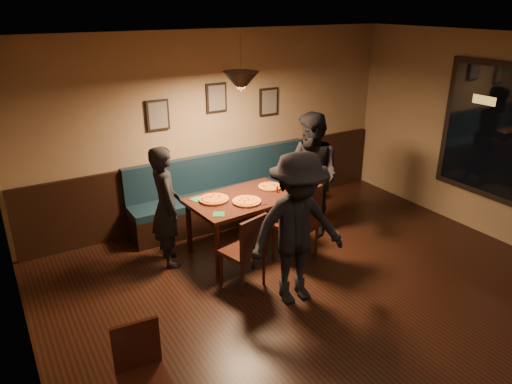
{
  "coord_description": "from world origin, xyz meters",
  "views": [
    {
      "loc": [
        -3.03,
        -2.69,
        3.15
      ],
      "look_at": [
        -0.24,
        1.96,
        0.95
      ],
      "focal_mm": 33.13,
      "sensor_mm": 36.0,
      "label": 1
    }
  ],
  "objects_px": {
    "chair_near_right": "(296,223)",
    "tabasco_bottle": "(277,189)",
    "dining_table": "(243,223)",
    "diner_left": "(166,207)",
    "diner_right": "(312,175)",
    "chair_near_left": "(242,250)",
    "booth_bench": "(227,190)",
    "cafe_chair_far": "(144,380)",
    "diner_front": "(297,230)",
    "soda_glass": "(290,192)"
  },
  "relations": [
    {
      "from": "chair_near_left",
      "to": "tabasco_bottle",
      "type": "xyz_separation_m",
      "value": [
        0.94,
        0.7,
        0.33
      ]
    },
    {
      "from": "diner_left",
      "to": "tabasco_bottle",
      "type": "xyz_separation_m",
      "value": [
        1.49,
        -0.25,
        0.02
      ]
    },
    {
      "from": "booth_bench",
      "to": "soda_glass",
      "type": "distance_m",
      "value": 1.28
    },
    {
      "from": "soda_glass",
      "to": "cafe_chair_far",
      "type": "distance_m",
      "value": 3.22
    },
    {
      "from": "dining_table",
      "to": "cafe_chair_far",
      "type": "xyz_separation_m",
      "value": [
        -2.08,
        -2.12,
        0.05
      ]
    },
    {
      "from": "diner_right",
      "to": "diner_front",
      "type": "xyz_separation_m",
      "value": [
        -1.16,
        -1.27,
        -0.01
      ]
    },
    {
      "from": "dining_table",
      "to": "diner_front",
      "type": "bearing_deg",
      "value": -97.69
    },
    {
      "from": "booth_bench",
      "to": "diner_right",
      "type": "xyz_separation_m",
      "value": [
        0.85,
        -0.96,
        0.38
      ]
    },
    {
      "from": "diner_left",
      "to": "cafe_chair_far",
      "type": "distance_m",
      "value": 2.55
    },
    {
      "from": "diner_left",
      "to": "diner_right",
      "type": "height_order",
      "value": "diner_right"
    },
    {
      "from": "diner_left",
      "to": "soda_glass",
      "type": "bearing_deg",
      "value": -99.06
    },
    {
      "from": "chair_near_left",
      "to": "diner_left",
      "type": "height_order",
      "value": "diner_left"
    },
    {
      "from": "booth_bench",
      "to": "cafe_chair_far",
      "type": "height_order",
      "value": "booth_bench"
    },
    {
      "from": "diner_left",
      "to": "soda_glass",
      "type": "distance_m",
      "value": 1.62
    },
    {
      "from": "dining_table",
      "to": "tabasco_bottle",
      "type": "distance_m",
      "value": 0.66
    },
    {
      "from": "chair_near_right",
      "to": "tabasco_bottle",
      "type": "height_order",
      "value": "chair_near_right"
    },
    {
      "from": "diner_left",
      "to": "diner_right",
      "type": "bearing_deg",
      "value": -88.57
    },
    {
      "from": "diner_left",
      "to": "chair_near_left",
      "type": "bearing_deg",
      "value": -142.44
    },
    {
      "from": "diner_front",
      "to": "cafe_chair_far",
      "type": "distance_m",
      "value": 2.2
    },
    {
      "from": "diner_right",
      "to": "cafe_chair_far",
      "type": "xyz_separation_m",
      "value": [
        -3.17,
        -2.06,
        -0.45
      ]
    },
    {
      "from": "dining_table",
      "to": "diner_left",
      "type": "distance_m",
      "value": 1.09
    },
    {
      "from": "chair_near_right",
      "to": "diner_left",
      "type": "relative_size",
      "value": 0.67
    },
    {
      "from": "diner_front",
      "to": "cafe_chair_far",
      "type": "bearing_deg",
      "value": -152.11
    },
    {
      "from": "cafe_chair_far",
      "to": "diner_right",
      "type": "bearing_deg",
      "value": -142.19
    },
    {
      "from": "chair_near_left",
      "to": "soda_glass",
      "type": "relative_size",
      "value": 6.23
    },
    {
      "from": "diner_right",
      "to": "chair_near_left",
      "type": "bearing_deg",
      "value": -73.25
    },
    {
      "from": "cafe_chair_far",
      "to": "chair_near_left",
      "type": "bearing_deg",
      "value": -135.94
    },
    {
      "from": "chair_near_left",
      "to": "cafe_chair_far",
      "type": "xyz_separation_m",
      "value": [
        -1.63,
        -1.33,
        -0.04
      ]
    },
    {
      "from": "dining_table",
      "to": "diner_left",
      "type": "height_order",
      "value": "diner_left"
    },
    {
      "from": "booth_bench",
      "to": "dining_table",
      "type": "relative_size",
      "value": 2.15
    },
    {
      "from": "chair_near_left",
      "to": "cafe_chair_far",
      "type": "distance_m",
      "value": 2.1
    },
    {
      "from": "tabasco_bottle",
      "to": "chair_near_right",
      "type": "bearing_deg",
      "value": -96.79
    },
    {
      "from": "chair_near_left",
      "to": "chair_near_right",
      "type": "bearing_deg",
      "value": -4.07
    },
    {
      "from": "booth_bench",
      "to": "diner_front",
      "type": "distance_m",
      "value": 2.28
    },
    {
      "from": "dining_table",
      "to": "diner_front",
      "type": "relative_size",
      "value": 0.8
    },
    {
      "from": "booth_bench",
      "to": "diner_left",
      "type": "xyz_separation_m",
      "value": [
        -1.23,
        -0.73,
        0.28
      ]
    },
    {
      "from": "cafe_chair_far",
      "to": "booth_bench",
      "type": "bearing_deg",
      "value": -122.73
    },
    {
      "from": "diner_front",
      "to": "soda_glass",
      "type": "xyz_separation_m",
      "value": [
        0.62,
        1.03,
        -0.05
      ]
    },
    {
      "from": "booth_bench",
      "to": "diner_right",
      "type": "bearing_deg",
      "value": -48.26
    },
    {
      "from": "diner_left",
      "to": "diner_front",
      "type": "xyz_separation_m",
      "value": [
        0.92,
        -1.5,
        0.09
      ]
    },
    {
      "from": "chair_near_right",
      "to": "soda_glass",
      "type": "xyz_separation_m",
      "value": [
        0.12,
        0.32,
        0.3
      ]
    },
    {
      "from": "diner_front",
      "to": "soda_glass",
      "type": "bearing_deg",
      "value": 65.28
    },
    {
      "from": "booth_bench",
      "to": "soda_glass",
      "type": "bearing_deg",
      "value": -75.13
    },
    {
      "from": "dining_table",
      "to": "chair_near_left",
      "type": "distance_m",
      "value": 0.91
    },
    {
      "from": "dining_table",
      "to": "diner_front",
      "type": "distance_m",
      "value": 1.42
    },
    {
      "from": "diner_front",
      "to": "tabasco_bottle",
      "type": "xyz_separation_m",
      "value": [
        0.56,
        1.25,
        -0.07
      ]
    },
    {
      "from": "soda_glass",
      "to": "diner_front",
      "type": "bearing_deg",
      "value": -121.19
    },
    {
      "from": "chair_near_left",
      "to": "cafe_chair_far",
      "type": "height_order",
      "value": "chair_near_left"
    },
    {
      "from": "dining_table",
      "to": "diner_left",
      "type": "relative_size",
      "value": 0.89
    },
    {
      "from": "booth_bench",
      "to": "dining_table",
      "type": "distance_m",
      "value": 0.93
    }
  ]
}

